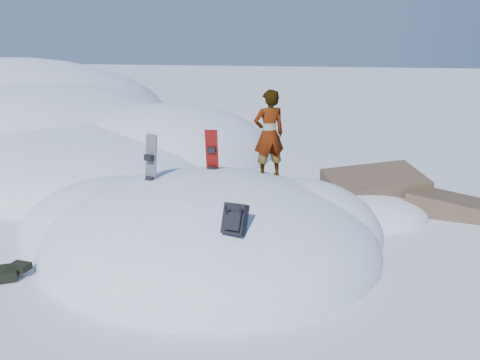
% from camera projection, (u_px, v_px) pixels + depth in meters
% --- Properties ---
extents(ground, '(120.00, 120.00, 0.00)m').
position_uv_depth(ground, '(209.00, 246.00, 9.71)').
color(ground, white).
rests_on(ground, ground).
extents(snow_mound, '(8.00, 6.00, 3.00)m').
position_uv_depth(snow_mound, '(204.00, 241.00, 9.96)').
color(snow_mound, white).
rests_on(snow_mound, ground).
extents(snow_ridge, '(21.50, 18.50, 6.40)m').
position_uv_depth(snow_ridge, '(33.00, 134.00, 20.71)').
color(snow_ridge, white).
rests_on(snow_ridge, ground).
extents(rock_outcrop, '(4.68, 4.41, 1.68)m').
position_uv_depth(rock_outcrop, '(379.00, 206.00, 11.91)').
color(rock_outcrop, brown).
rests_on(rock_outcrop, ground).
extents(snowboard_red, '(0.27, 0.21, 1.43)m').
position_uv_depth(snowboard_red, '(212.00, 161.00, 10.00)').
color(snowboard_red, red).
rests_on(snowboard_red, snow_mound).
extents(snowboard_dark, '(0.34, 0.30, 1.50)m').
position_uv_depth(snowboard_dark, '(150.00, 171.00, 9.38)').
color(snowboard_dark, black).
rests_on(snowboard_dark, snow_mound).
extents(backpack, '(0.42, 0.52, 0.60)m').
position_uv_depth(backpack, '(235.00, 219.00, 7.48)').
color(backpack, black).
rests_on(backpack, snow_mound).
extents(gear_pile, '(0.87, 0.69, 0.23)m').
position_uv_depth(gear_pile, '(2.00, 273.00, 8.36)').
color(gear_pile, black).
rests_on(gear_pile, ground).
extents(person, '(0.82, 0.72, 1.88)m').
position_uv_depth(person, '(269.00, 134.00, 9.88)').
color(person, slate).
rests_on(person, snow_mound).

